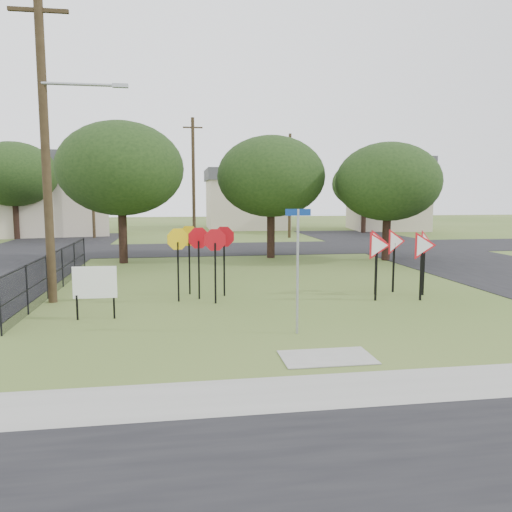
{
  "coord_description": "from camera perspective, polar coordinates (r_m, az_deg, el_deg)",
  "views": [
    {
      "loc": [
        -3.16,
        -12.54,
        3.53
      ],
      "look_at": [
        -0.72,
        3.0,
        1.6
      ],
      "focal_mm": 35.0,
      "sensor_mm": 36.0,
      "label": 1
    }
  ],
  "objects": [
    {
      "name": "ground",
      "position": [
        13.41,
        5.1,
        -8.3
      ],
      "size": [
        140.0,
        140.0,
        0.0
      ],
      "primitive_type": "plane",
      "color": "#435B22"
    },
    {
      "name": "sidewalk",
      "position": [
        9.59,
        11.37,
        -14.68
      ],
      "size": [
        30.0,
        1.6,
        0.02
      ],
      "primitive_type": "cube",
      "color": "gray",
      "rests_on": "ground"
    },
    {
      "name": "planting_strip",
      "position": [
        8.57,
        14.27,
        -17.5
      ],
      "size": [
        30.0,
        0.8,
        0.02
      ],
      "primitive_type": "cube",
      "color": "#435B22",
      "rests_on": "ground"
    },
    {
      "name": "street_right",
      "position": [
        27.39,
        24.81,
        -1.04
      ],
      "size": [
        8.0,
        50.0,
        0.02
      ],
      "primitive_type": "cube",
      "color": "black",
      "rests_on": "ground"
    },
    {
      "name": "street_far",
      "position": [
        32.88,
        -3.33,
        0.83
      ],
      "size": [
        60.0,
        8.0,
        0.02
      ],
      "primitive_type": "cube",
      "color": "black",
      "rests_on": "ground"
    },
    {
      "name": "curb_pad",
      "position": [
        11.19,
        8.13,
        -11.41
      ],
      "size": [
        2.0,
        1.2,
        0.02
      ],
      "primitive_type": "cube",
      "color": "gray",
      "rests_on": "ground"
    },
    {
      "name": "street_name_sign",
      "position": [
        12.62,
        4.78,
        -0.84
      ],
      "size": [
        0.66,
        0.07,
        3.18
      ],
      "color": "#9C9FA5",
      "rests_on": "ground"
    },
    {
      "name": "stop_sign_cluster",
      "position": [
        16.97,
        -6.31,
        1.2
      ],
      "size": [
        2.33,
        1.85,
        2.47
      ],
      "color": "black",
      "rests_on": "ground"
    },
    {
      "name": "yield_sign_cluster",
      "position": [
        17.95,
        16.01,
        1.03
      ],
      "size": [
        2.93,
        1.78,
        2.38
      ],
      "color": "black",
      "rests_on": "ground"
    },
    {
      "name": "info_board",
      "position": [
        14.87,
        -17.94,
        -3.09
      ],
      "size": [
        1.22,
        0.06,
        1.52
      ],
      "color": "black",
      "rests_on": "ground"
    },
    {
      "name": "utility_pole_main",
      "position": [
        17.6,
        -22.76,
        11.94
      ],
      "size": [
        3.55,
        0.33,
        10.0
      ],
      "color": "#3D2F1C",
      "rests_on": "ground"
    },
    {
      "name": "far_pole_a",
      "position": [
        36.58,
        -7.16,
        8.61
      ],
      "size": [
        1.4,
        0.24,
        9.0
      ],
      "color": "#3D2F1C",
      "rests_on": "ground"
    },
    {
      "name": "far_pole_b",
      "position": [
        41.57,
        3.87,
        8.1
      ],
      "size": [
        1.4,
        0.24,
        8.5
      ],
      "color": "#3D2F1C",
      "rests_on": "ground"
    },
    {
      "name": "far_pole_c",
      "position": [
        43.1,
        -18.21,
        8.07
      ],
      "size": [
        1.4,
        0.24,
        9.0
      ],
      "color": "#3D2F1C",
      "rests_on": "ground"
    },
    {
      "name": "fence_run",
      "position": [
        19.51,
        -21.97,
        -1.61
      ],
      "size": [
        0.05,
        11.55,
        1.5
      ],
      "color": "black",
      "rests_on": "ground"
    },
    {
      "name": "house_left",
      "position": [
        47.79,
        -22.16,
        6.62
      ],
      "size": [
        10.58,
        8.88,
        7.2
      ],
      "color": "beige",
      "rests_on": "ground"
    },
    {
      "name": "house_mid",
      "position": [
        53.03,
        -1.14,
        6.58
      ],
      "size": [
        8.4,
        8.4,
        6.2
      ],
      "color": "beige",
      "rests_on": "ground"
    },
    {
      "name": "house_right",
      "position": [
        52.95,
        14.77,
        6.89
      ],
      "size": [
        8.3,
        8.3,
        7.2
      ],
      "color": "beige",
      "rests_on": "ground"
    },
    {
      "name": "tree_near_left",
      "position": [
        26.73,
        -15.2,
        9.59
      ],
      "size": [
        6.4,
        6.4,
        7.27
      ],
      "color": "black",
      "rests_on": "ground"
    },
    {
      "name": "tree_near_mid",
      "position": [
        28.04,
        1.73,
        9.05
      ],
      "size": [
        6.0,
        6.0,
        6.8
      ],
      "color": "black",
      "rests_on": "ground"
    },
    {
      "name": "tree_near_right",
      "position": [
        27.88,
        14.85,
        8.19
      ],
      "size": [
        5.6,
        5.6,
        6.33
      ],
      "color": "black",
      "rests_on": "ground"
    },
    {
      "name": "tree_far_left",
      "position": [
        44.47,
        -25.97,
        8.41
      ],
      "size": [
        6.8,
        6.8,
        7.73
      ],
      "color": "black",
      "rests_on": "ground"
    },
    {
      "name": "tree_far_right",
      "position": [
        47.74,
        12.29,
        8.04
      ],
      "size": [
        6.0,
        6.0,
        6.8
      ],
      "color": "black",
      "rests_on": "ground"
    }
  ]
}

